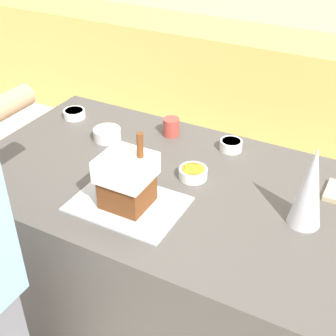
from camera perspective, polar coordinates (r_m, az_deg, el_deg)
The scene contains 11 objects.
ground_plane at distance 2.53m, azimuth 1.21°, elevation -19.58°, with size 12.00×12.00×0.00m, color beige.
back_cabinet_block at distance 3.84m, azimuth 15.63°, elevation 8.04°, with size 6.00×0.60×0.92m.
kitchen_island at distance 2.18m, azimuth 1.35°, elevation -12.12°, with size 1.79×0.96×0.94m.
baking_tray at distance 1.77m, azimuth -4.89°, elevation -4.38°, with size 0.41×0.30×0.01m.
gingerbread_house at distance 1.70m, azimuth -5.05°, elevation -1.40°, with size 0.18×0.18×0.30m.
decorative_tree at distance 1.66m, azimuth 16.96°, elevation -2.21°, with size 0.12×0.12×0.31m.
candy_bowl_far_right at distance 2.41m, azimuth -11.35°, elevation 6.55°, with size 0.11×0.11×0.04m.
candy_bowl_far_left at distance 2.10m, azimuth 7.69°, elevation 2.83°, with size 0.10×0.10×0.05m.
candy_bowl_behind_tray at distance 1.90m, azimuth 3.07°, elevation -0.57°, with size 0.12×0.12×0.04m.
candy_bowl_near_tray_right at distance 2.18m, azimuth -7.44°, elevation 4.17°, with size 0.13×0.13×0.05m.
mug at distance 2.19m, azimuth 0.38°, elevation 5.04°, with size 0.08×0.08×0.08m.
Camera 1 is at (0.67, -1.37, 2.02)m, focal length 50.00 mm.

